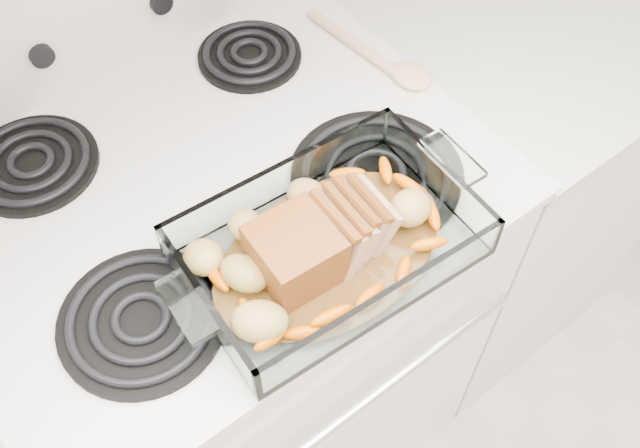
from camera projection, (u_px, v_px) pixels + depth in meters
electric_range at (234, 319)px, 1.40m from camera, size 0.78×0.70×1.12m
counter_right at (475, 166)px, 1.64m from camera, size 0.58×0.68×0.93m
baking_dish at (329, 247)px, 0.92m from camera, size 0.36×0.24×0.07m
pork_roast at (313, 246)px, 0.89m from camera, size 0.18×0.10×0.08m
roast_vegetables at (311, 228)px, 0.93m from camera, size 0.33×0.18×0.04m
wooden_spoon at (385, 61)px, 1.15m from camera, size 0.07×0.26×0.02m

